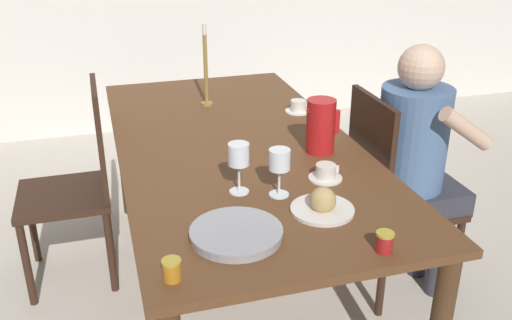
% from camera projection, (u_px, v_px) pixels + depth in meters
% --- Properties ---
extents(ground_plane, '(20.00, 20.00, 0.00)m').
position_uv_depth(ground_plane, '(239.00, 291.00, 2.74)').
color(ground_plane, beige).
extents(dining_table, '(0.99, 2.00, 0.77)m').
position_uv_depth(dining_table, '(237.00, 162.00, 2.46)').
color(dining_table, brown).
rests_on(dining_table, ground_plane).
extents(chair_person_side, '(0.42, 0.42, 0.97)m').
position_uv_depth(chair_person_side, '(390.00, 193.00, 2.57)').
color(chair_person_side, '#331E14').
rests_on(chair_person_side, ground_plane).
extents(chair_opposite, '(0.42, 0.42, 0.97)m').
position_uv_depth(chair_opposite, '(79.00, 181.00, 2.68)').
color(chair_opposite, '#331E14').
rests_on(chair_opposite, ground_plane).
extents(person_seated, '(0.39, 0.41, 1.19)m').
position_uv_depth(person_seated, '(418.00, 154.00, 2.48)').
color(person_seated, '#33333D').
rests_on(person_seated, ground_plane).
extents(red_pitcher, '(0.14, 0.12, 0.22)m').
position_uv_depth(red_pitcher, '(321.00, 126.00, 2.29)').
color(red_pitcher, red).
rests_on(red_pitcher, dining_table).
extents(wine_glass_water, '(0.07, 0.07, 0.18)m').
position_uv_depth(wine_glass_water, '(239.00, 157.00, 1.95)').
color(wine_glass_water, white).
rests_on(wine_glass_water, dining_table).
extents(wine_glass_juice, '(0.07, 0.07, 0.17)m').
position_uv_depth(wine_glass_juice, '(279.00, 162.00, 1.94)').
color(wine_glass_juice, white).
rests_on(wine_glass_juice, dining_table).
extents(teacup_near_person, '(0.13, 0.13, 0.06)m').
position_uv_depth(teacup_near_person, '(326.00, 173.00, 2.09)').
color(teacup_near_person, silver).
rests_on(teacup_near_person, dining_table).
extents(teacup_across, '(0.13, 0.13, 0.06)m').
position_uv_depth(teacup_across, '(298.00, 107.00, 2.77)').
color(teacup_across, silver).
rests_on(teacup_across, dining_table).
extents(serving_tray, '(0.29, 0.29, 0.03)m').
position_uv_depth(serving_tray, '(236.00, 234.00, 1.73)').
color(serving_tray, '#9E9EA3').
rests_on(serving_tray, dining_table).
extents(bread_plate, '(0.21, 0.21, 0.09)m').
position_uv_depth(bread_plate, '(323.00, 204.00, 1.87)').
color(bread_plate, silver).
rests_on(bread_plate, dining_table).
extents(jam_jar_amber, '(0.05, 0.05, 0.06)m').
position_uv_depth(jam_jar_amber, '(385.00, 241.00, 1.66)').
color(jam_jar_amber, '#A81E1E').
rests_on(jam_jar_amber, dining_table).
extents(jam_jar_red, '(0.05, 0.05, 0.06)m').
position_uv_depth(jam_jar_red, '(172.00, 269.00, 1.53)').
color(jam_jar_red, '#C67A1E').
rests_on(jam_jar_red, dining_table).
extents(candlestick_tall, '(0.06, 0.06, 0.40)m').
position_uv_depth(candlestick_tall, '(206.00, 73.00, 2.80)').
color(candlestick_tall, olive).
rests_on(candlestick_tall, dining_table).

